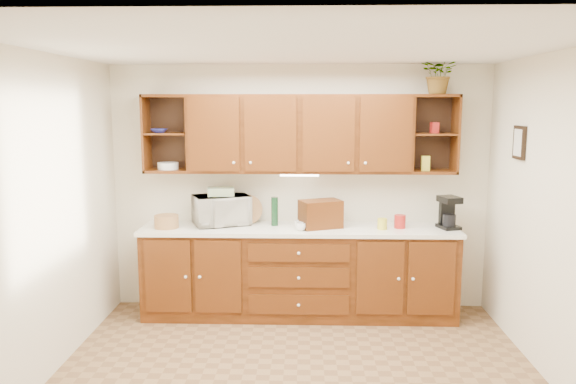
# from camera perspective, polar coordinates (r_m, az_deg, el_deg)

# --- Properties ---
(floor) EXTENTS (4.00, 4.00, 0.00)m
(floor) POSITION_cam_1_polar(r_m,az_deg,el_deg) (4.73, 0.91, -18.66)
(floor) COLOR olive
(floor) RESTS_ON ground
(ceiling) EXTENTS (4.00, 4.00, 0.00)m
(ceiling) POSITION_cam_1_polar(r_m,az_deg,el_deg) (4.22, 0.99, 14.48)
(ceiling) COLOR white
(ceiling) RESTS_ON back_wall
(back_wall) EXTENTS (4.00, 0.00, 4.00)m
(back_wall) POSITION_cam_1_polar(r_m,az_deg,el_deg) (6.01, 1.18, 0.39)
(back_wall) COLOR beige
(back_wall) RESTS_ON floor
(left_wall) EXTENTS (0.00, 3.50, 3.50)m
(left_wall) POSITION_cam_1_polar(r_m,az_deg,el_deg) (4.76, -23.94, -2.66)
(left_wall) COLOR beige
(left_wall) RESTS_ON floor
(right_wall) EXTENTS (0.00, 3.50, 3.50)m
(right_wall) POSITION_cam_1_polar(r_m,az_deg,el_deg) (4.71, 26.11, -2.91)
(right_wall) COLOR beige
(right_wall) RESTS_ON floor
(base_cabinets) EXTENTS (3.20, 0.60, 0.90)m
(base_cabinets) POSITION_cam_1_polar(r_m,az_deg,el_deg) (5.91, 1.12, -8.22)
(base_cabinets) COLOR #321705
(base_cabinets) RESTS_ON floor
(countertop) EXTENTS (3.24, 0.64, 0.04)m
(countertop) POSITION_cam_1_polar(r_m,az_deg,el_deg) (5.78, 1.14, -3.79)
(countertop) COLOR white
(countertop) RESTS_ON base_cabinets
(upper_cabinets) EXTENTS (3.20, 0.33, 0.80)m
(upper_cabinets) POSITION_cam_1_polar(r_m,az_deg,el_deg) (5.79, 1.28, 5.96)
(upper_cabinets) COLOR #321705
(upper_cabinets) RESTS_ON back_wall
(undercabinet_light) EXTENTS (0.40, 0.05, 0.02)m
(undercabinet_light) POSITION_cam_1_polar(r_m,az_deg,el_deg) (5.78, 1.16, 1.74)
(undercabinet_light) COLOR white
(undercabinet_light) RESTS_ON upper_cabinets
(framed_picture) EXTENTS (0.03, 0.24, 0.30)m
(framed_picture) POSITION_cam_1_polar(r_m,az_deg,el_deg) (5.46, 22.45, 4.66)
(framed_picture) COLOR black
(framed_picture) RESTS_ON right_wall
(wicker_basket) EXTENTS (0.29, 0.29, 0.13)m
(wicker_basket) POSITION_cam_1_polar(r_m,az_deg,el_deg) (5.87, -12.24, -2.94)
(wicker_basket) COLOR #AA7747
(wicker_basket) RESTS_ON countertop
(microwave) EXTENTS (0.66, 0.57, 0.31)m
(microwave) POSITION_cam_1_polar(r_m,az_deg,el_deg) (5.92, -6.79, -1.83)
(microwave) COLOR beige
(microwave) RESTS_ON countertop
(towel_stack) EXTENTS (0.30, 0.24, 0.08)m
(towel_stack) POSITION_cam_1_polar(r_m,az_deg,el_deg) (5.88, -6.82, 0.05)
(towel_stack) COLOR #E8E36D
(towel_stack) RESTS_ON microwave
(wine_bottle) EXTENTS (0.08, 0.08, 0.30)m
(wine_bottle) POSITION_cam_1_polar(r_m,az_deg,el_deg) (5.83, -1.37, -1.98)
(wine_bottle) COLOR #103219
(wine_bottle) RESTS_ON countertop
(woven_tray) EXTENTS (0.32, 0.17, 0.31)m
(woven_tray) POSITION_cam_1_polar(r_m,az_deg,el_deg) (5.96, -4.07, -3.15)
(woven_tray) COLOR #AA7747
(woven_tray) RESTS_ON countertop
(bread_box) EXTENTS (0.47, 0.39, 0.28)m
(bread_box) POSITION_cam_1_polar(r_m,az_deg,el_deg) (5.74, 3.32, -2.24)
(bread_box) COLOR #321705
(bread_box) RESTS_ON countertop
(mug_tree) EXTENTS (0.24, 0.25, 0.27)m
(mug_tree) POSITION_cam_1_polar(r_m,az_deg,el_deg) (5.68, 1.55, -3.37)
(mug_tree) COLOR #321705
(mug_tree) RESTS_ON countertop
(canister_red) EXTENTS (0.15, 0.15, 0.13)m
(canister_red) POSITION_cam_1_polar(r_m,az_deg,el_deg) (5.84, 11.30, -2.96)
(canister_red) COLOR #AA1C18
(canister_red) RESTS_ON countertop
(canister_white) EXTENTS (0.10, 0.10, 0.19)m
(canister_white) POSITION_cam_1_polar(r_m,az_deg,el_deg) (5.75, 4.63, -2.73)
(canister_white) COLOR white
(canister_white) RESTS_ON countertop
(canister_yellow) EXTENTS (0.12, 0.12, 0.11)m
(canister_yellow) POSITION_cam_1_polar(r_m,az_deg,el_deg) (5.75, 9.55, -3.21)
(canister_yellow) COLOR gold
(canister_yellow) RESTS_ON countertop
(coffee_maker) EXTENTS (0.23, 0.27, 0.33)m
(coffee_maker) POSITION_cam_1_polar(r_m,az_deg,el_deg) (5.94, 15.99, -2.04)
(coffee_maker) COLOR black
(coffee_maker) RESTS_ON countertop
(bowl_stack) EXTENTS (0.19, 0.19, 0.04)m
(bowl_stack) POSITION_cam_1_polar(r_m,az_deg,el_deg) (5.97, -12.95, 6.09)
(bowl_stack) COLOR #292F99
(bowl_stack) RESTS_ON upper_cabinets
(plate_stack) EXTENTS (0.28, 0.28, 0.07)m
(plate_stack) POSITION_cam_1_polar(r_m,az_deg,el_deg) (5.99, -12.09, 2.62)
(plate_stack) COLOR white
(plate_stack) RESTS_ON upper_cabinets
(pantry_box_yellow) EXTENTS (0.09, 0.07, 0.15)m
(pantry_box_yellow) POSITION_cam_1_polar(r_m,az_deg,el_deg) (5.91, 13.79, 2.86)
(pantry_box_yellow) COLOR gold
(pantry_box_yellow) RESTS_ON upper_cabinets
(pantry_box_red) EXTENTS (0.09, 0.08, 0.11)m
(pantry_box_red) POSITION_cam_1_polar(r_m,az_deg,el_deg) (5.91, 14.66, 6.33)
(pantry_box_red) COLOR #AA1C18
(pantry_box_red) RESTS_ON upper_cabinets
(potted_plant) EXTENTS (0.44, 0.40, 0.40)m
(potted_plant) POSITION_cam_1_polar(r_m,az_deg,el_deg) (5.88, 15.17, 11.53)
(potted_plant) COLOR #999999
(potted_plant) RESTS_ON upper_cabinets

